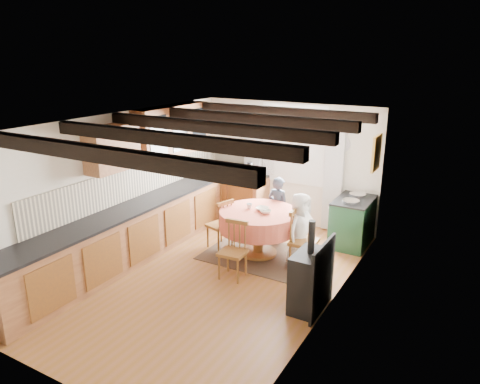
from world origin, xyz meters
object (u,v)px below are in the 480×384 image
Objects in this scene: aga_range at (352,221)px; child_right at (300,229)px; dining_table at (259,233)px; chair_near at (233,251)px; chair_right at (304,240)px; cast_iron_stove at (310,266)px; cup at (249,206)px; chair_left at (220,223)px; child_far at (278,209)px.

child_right is at bearing -113.62° from aga_range.
chair_near reaches higher than dining_table.
chair_right is at bearing -106.86° from aga_range.
cast_iron_stove is 1.95m from cup.
chair_right is (1.58, -0.03, 0.04)m from chair_left.
chair_left reaches higher than cup.
aga_range is (1.22, 2.13, -0.01)m from chair_near.
child_far is 0.81m from cup.
chair_right is (0.84, -0.08, 0.10)m from dining_table.
aga_range is at bearing -14.19° from child_right.
chair_left reaches higher than dining_table.
chair_right is at bearing -125.25° from child_right.
dining_table is 1.47× the size of chair_near.
cup is (-1.04, 0.11, 0.35)m from chair_right.
child_far is at bearing -159.86° from aga_range.
cup is at bearing -140.03° from aga_range.
chair_left is at bearing -176.41° from dining_table.
aga_range is at bearing 44.90° from dining_table.
dining_table is 0.85m from chair_right.
dining_table is at bearing 101.39° from child_far.
chair_right is 1.19m from cast_iron_stove.
dining_table is 1.34× the size of chair_right.
aga_range is 9.90× the size of cup.
chair_right is at bearing 115.36° from cast_iron_stove.
chair_right reaches higher than chair_left.
cast_iron_stove is (1.35, -1.15, 0.23)m from dining_table.
chair_left is 0.71× the size of cast_iron_stove.
aga_range reaches higher than dining_table.
child_right reaches higher than chair_right.
chair_left is 1.58m from chair_right.
child_far is at bearing 155.99° from chair_left.
chair_right reaches higher than dining_table.
child_right is at bearing 0.95° from cup.
cast_iron_stove is at bearing -14.99° from chair_near.
child_right reaches higher than child_far.
aga_range is (0.40, 1.31, -0.06)m from chair_right.
aga_range is (1.24, 1.23, 0.04)m from dining_table.
chair_right is 0.82× the size of child_right.
aga_range is at bearing 140.60° from chair_left.
cup is (-0.19, -0.75, 0.24)m from child_far.
cup is at bearing 115.77° from chair_left.
chair_near is at bearing 101.92° from child_far.
chair_left is 0.96× the size of aga_range.
cup reaches higher than aga_range.
child_right is at bearing 42.04° from chair_right.
cast_iron_stove is 1.05× the size of child_right.
child_far reaches higher than aga_range.
child_far is (0.73, 0.82, 0.15)m from chair_left.
aga_range is at bearing 92.65° from cast_iron_stove.
aga_range is (1.98, 1.28, -0.02)m from chair_left.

